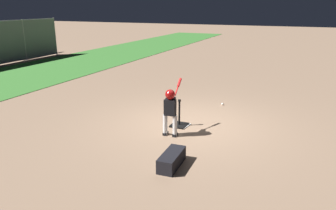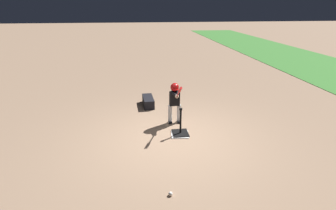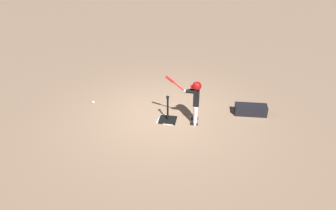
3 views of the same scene
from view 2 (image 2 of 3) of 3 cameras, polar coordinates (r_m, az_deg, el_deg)
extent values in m
plane|color=#93755B|center=(6.52, 0.90, -7.36)|extent=(90.00, 90.00, 0.00)
cube|color=white|center=(6.71, 2.63, -6.39)|extent=(0.48, 0.48, 0.02)
cube|color=black|center=(6.74, 2.71, -6.17)|extent=(0.44, 0.40, 0.04)
cylinder|color=black|center=(6.60, 2.76, -3.61)|extent=(0.05, 0.05, 0.62)
cylinder|color=black|center=(6.46, 2.81, -0.91)|extent=(0.08, 0.08, 0.05)
cylinder|color=silver|center=(7.30, 2.37, -1.88)|extent=(0.11, 0.11, 0.52)
cube|color=black|center=(7.37, 2.38, -3.59)|extent=(0.18, 0.10, 0.06)
cylinder|color=silver|center=(7.25, 0.45, -2.02)|extent=(0.11, 0.11, 0.52)
cube|color=black|center=(7.33, 0.47, -3.74)|extent=(0.18, 0.10, 0.06)
cube|color=black|center=(7.11, 1.44, 1.41)|extent=(0.16, 0.28, 0.39)
sphere|color=#DBB293|center=(7.01, 1.47, 3.77)|extent=(0.20, 0.20, 0.20)
sphere|color=maroon|center=(7.01, 1.47, 3.87)|extent=(0.23, 0.23, 0.23)
cube|color=maroon|center=(6.93, 1.62, 3.41)|extent=(0.13, 0.18, 0.01)
cylinder|color=black|center=(6.93, 2.05, 2.41)|extent=(0.32, 0.15, 0.11)
cylinder|color=black|center=(6.91, 1.34, 2.37)|extent=(0.32, 0.18, 0.11)
sphere|color=#DBB293|center=(6.79, 1.94, 1.87)|extent=(0.10, 0.10, 0.10)
cylinder|color=red|center=(6.52, 2.37, 2.75)|extent=(0.48, 0.05, 0.39)
cylinder|color=red|center=(6.35, 2.67, 3.35)|extent=(0.23, 0.07, 0.20)
cylinder|color=black|center=(6.81, 1.91, 1.81)|extent=(0.04, 0.05, 0.05)
sphere|color=white|center=(4.78, 0.55, -18.77)|extent=(0.07, 0.07, 0.07)
cube|color=black|center=(8.58, -4.33, 0.79)|extent=(0.86, 0.36, 0.28)
camera|label=1|loc=(13.50, -16.31, 19.93)|focal=35.00mm
camera|label=3|loc=(11.00, 45.75, 22.57)|focal=35.00mm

